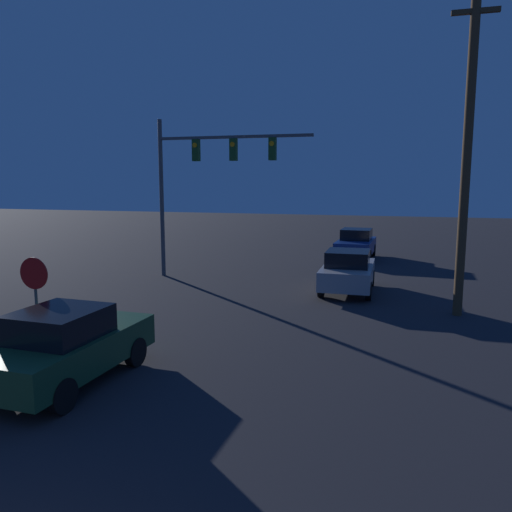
{
  "coord_description": "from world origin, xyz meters",
  "views": [
    {
      "loc": [
        4.09,
        -1.61,
        4.17
      ],
      "look_at": [
        0.0,
        12.54,
        1.94
      ],
      "focal_mm": 35.0,
      "sensor_mm": 36.0,
      "label": 1
    }
  ],
  "objects": [
    {
      "name": "traffic_signal_mast",
      "position": [
        -3.98,
        18.22,
        4.68
      ],
      "size": [
        6.72,
        0.3,
        6.76
      ],
      "color": "#4C4C51",
      "rests_on": "ground_plane"
    },
    {
      "name": "car_far",
      "position": [
        1.86,
        25.56,
        0.8
      ],
      "size": [
        1.99,
        4.13,
        1.6
      ],
      "rotation": [
        0.0,
        0.0,
        3.1
      ],
      "color": "navy",
      "rests_on": "ground_plane"
    },
    {
      "name": "stop_sign",
      "position": [
        -4.36,
        8.28,
        1.65
      ],
      "size": [
        0.78,
        0.07,
        2.34
      ],
      "color": "#4C4C51",
      "rests_on": "ground_plane"
    },
    {
      "name": "car_near",
      "position": [
        -2.43,
        6.82,
        0.8
      ],
      "size": [
        1.98,
        4.12,
        1.6
      ],
      "rotation": [
        0.0,
        0.0,
        -0.04
      ],
      "color": "#1E4728",
      "rests_on": "ground_plane"
    },
    {
      "name": "utility_pole",
      "position": [
        5.94,
        14.74,
        5.12
      ],
      "size": [
        1.32,
        0.28,
        9.99
      ],
      "color": "#4C3823",
      "rests_on": "ground_plane"
    },
    {
      "name": "car_mid",
      "position": [
        2.28,
        17.15,
        0.8
      ],
      "size": [
        1.91,
        4.09,
        1.6
      ],
      "rotation": [
        0.0,
        0.0,
        0.01
      ],
      "color": "#99999E",
      "rests_on": "ground_plane"
    }
  ]
}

